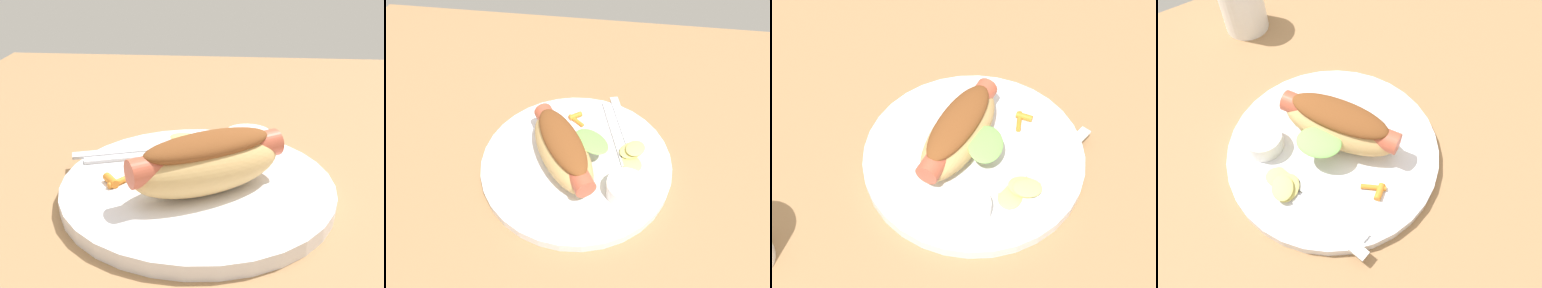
# 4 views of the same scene
# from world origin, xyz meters

# --- Properties ---
(ground_plane) EXTENTS (1.20, 0.90, 0.02)m
(ground_plane) POSITION_xyz_m (0.00, 0.00, -0.01)
(ground_plane) COLOR #9E754C
(plate) EXTENTS (0.29, 0.29, 0.02)m
(plate) POSITION_xyz_m (-0.02, -0.02, 0.01)
(plate) COLOR white
(plate) RESTS_ON ground_plane
(hot_dog) EXTENTS (0.14, 0.17, 0.06)m
(hot_dog) POSITION_xyz_m (-0.04, -0.03, 0.05)
(hot_dog) COLOR tan
(hot_dog) RESTS_ON plate
(sauce_ramekin) EXTENTS (0.05, 0.05, 0.03)m
(sauce_ramekin) POSITION_xyz_m (0.06, -0.08, 0.03)
(sauce_ramekin) COLOR white
(sauce_ramekin) RESTS_ON plate
(fork) EXTENTS (0.06, 0.14, 0.00)m
(fork) POSITION_xyz_m (0.03, 0.04, 0.02)
(fork) COLOR silver
(fork) RESTS_ON plate
(knife) EXTENTS (0.06, 0.14, 0.00)m
(knife) POSITION_xyz_m (0.04, 0.06, 0.02)
(knife) COLOR silver
(knife) RESTS_ON plate
(chips_pile) EXTENTS (0.05, 0.07, 0.02)m
(chips_pile) POSITION_xyz_m (0.06, -0.01, 0.02)
(chips_pile) COLOR #DACF70
(chips_pile) RESTS_ON plate
(carrot_garnish) EXTENTS (0.03, 0.03, 0.01)m
(carrot_garnish) POSITION_xyz_m (-0.04, 0.06, 0.02)
(carrot_garnish) COLOR orange
(carrot_garnish) RESTS_ON plate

